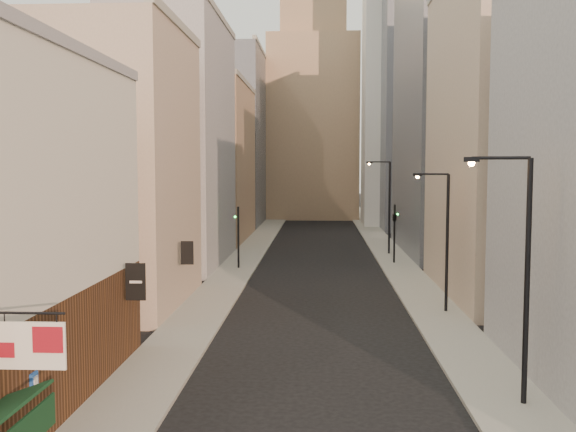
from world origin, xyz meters
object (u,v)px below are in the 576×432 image
object	(u,v)px
clock_tower	(313,106)
streetlamp_far	(387,202)
white_tower	(393,89)
streetlamp_mid	(444,234)
traffic_light_right	(395,220)
traffic_light_left	(238,227)
streetlamp_near	(521,265)

from	to	relation	value
clock_tower	streetlamp_far	size ratio (longest dim) A/B	5.21
white_tower	streetlamp_mid	world-z (taller)	white_tower
streetlamp_far	traffic_light_right	distance (m)	5.72
white_tower	traffic_light_left	size ratio (longest dim) A/B	8.30
streetlamp_near	traffic_light_left	xyz separation A→B (m)	(-13.16, 28.42, -1.46)
traffic_light_right	clock_tower	bearing A→B (deg)	-68.89
streetlamp_far	traffic_light_left	bearing A→B (deg)	-151.65
streetlamp_near	traffic_light_left	world-z (taller)	streetlamp_near
white_tower	traffic_light_right	xyz separation A→B (m)	(-3.72, -35.50, -14.85)
white_tower	streetlamp_far	size ratio (longest dim) A/B	4.81
traffic_light_left	traffic_light_right	xyz separation A→B (m)	(12.65, 3.33, 0.34)
white_tower	traffic_light_left	xyz separation A→B (m)	(-16.37, -38.83, -15.19)
clock_tower	white_tower	size ratio (longest dim) A/B	1.08
streetlamp_far	traffic_light_right	size ratio (longest dim) A/B	1.72
white_tower	traffic_light_right	distance (m)	38.66
streetlamp_mid	streetlamp_near	bearing A→B (deg)	-67.23
streetlamp_mid	streetlamp_far	distance (m)	23.40
streetlamp_mid	clock_tower	bearing A→B (deg)	119.96
streetlamp_mid	traffic_light_left	size ratio (longest dim) A/B	1.56
traffic_light_right	white_tower	bearing A→B (deg)	-83.24
traffic_light_left	streetlamp_mid	bearing A→B (deg)	137.98
streetlamp_mid	traffic_light_right	world-z (taller)	streetlamp_mid
white_tower	streetlamp_near	xyz separation A→B (m)	(-3.22, -67.25, -13.73)
streetlamp_near	streetlamp_far	size ratio (longest dim) A/B	0.99
traffic_light_left	streetlamp_far	bearing A→B (deg)	-139.28
white_tower	streetlamp_far	bearing A→B (deg)	-97.19
streetlamp_mid	traffic_light_right	bearing A→B (deg)	115.27
streetlamp_near	traffic_light_left	distance (m)	31.35
streetlamp_mid	traffic_light_left	bearing A→B (deg)	155.82
traffic_light_left	streetlamp_near	bearing A→B (deg)	120.25
clock_tower	traffic_light_left	size ratio (longest dim) A/B	8.98
white_tower	streetlamp_mid	bearing A→B (deg)	-93.33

